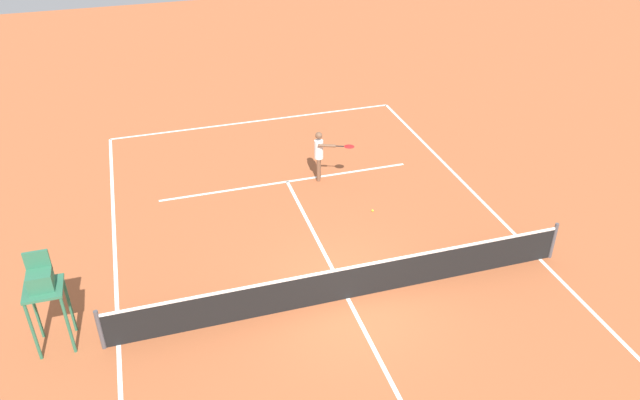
# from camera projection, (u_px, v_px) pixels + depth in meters

# --- Properties ---
(ground_plane) EXTENTS (60.00, 60.00, 0.00)m
(ground_plane) POSITION_uv_depth(u_px,v_px,m) (348.00, 298.00, 15.15)
(ground_plane) COLOR #AD5933
(court_lines) EXTENTS (10.89, 21.64, 0.01)m
(court_lines) POSITION_uv_depth(u_px,v_px,m) (348.00, 298.00, 15.15)
(court_lines) COLOR white
(court_lines) RESTS_ON ground
(tennis_net) EXTENTS (11.49, 0.10, 1.07)m
(tennis_net) POSITION_uv_depth(u_px,v_px,m) (348.00, 282.00, 14.89)
(tennis_net) COLOR #4C4C51
(tennis_net) RESTS_ON ground
(player_serving) EXTENTS (1.16, 0.94, 1.67)m
(player_serving) POSITION_uv_depth(u_px,v_px,m) (320.00, 152.00, 19.57)
(player_serving) COLOR brown
(player_serving) RESTS_ON ground
(tennis_ball) EXTENTS (0.07, 0.07, 0.07)m
(tennis_ball) POSITION_uv_depth(u_px,v_px,m) (373.00, 211.00, 18.45)
(tennis_ball) COLOR #CCE033
(tennis_ball) RESTS_ON ground
(umpire_chair) EXTENTS (0.80, 0.80, 2.41)m
(umpire_chair) POSITION_uv_depth(u_px,v_px,m) (43.00, 287.00, 13.02)
(umpire_chair) COLOR #2D6B4C
(umpire_chair) RESTS_ON ground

